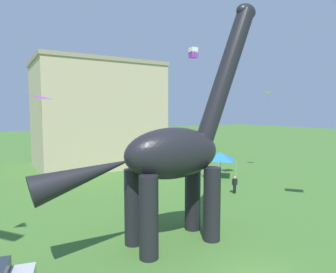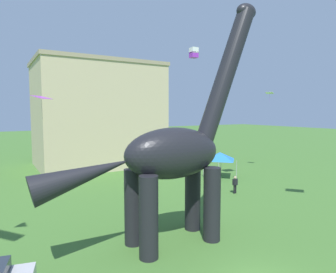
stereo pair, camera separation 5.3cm
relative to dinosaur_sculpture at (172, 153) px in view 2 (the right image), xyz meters
name	(u,v)px [view 2 (the right image)]	position (x,y,z in m)	size (l,w,h in m)	color
dinosaur_sculpture	(172,153)	(0.00, 0.00, 0.00)	(14.15, 3.00, 14.79)	black
person_watching_child	(235,183)	(10.56, 5.73, -4.35)	(0.62, 0.27, 1.65)	black
festival_canopy_tent	(220,156)	(13.75, 11.58, -2.80)	(3.15, 3.15, 3.00)	#B2B2B7
kite_high_left	(270,93)	(21.63, 11.31, 4.75)	(1.05, 1.16, 1.21)	white
kite_mid_right	(194,53)	(14.77, 18.33, 10.27)	(0.99, 0.99, 1.34)	white
kite_far_left	(42,97)	(-5.05, 13.84, 3.65)	(2.08, 2.09, 2.10)	purple
background_building_block	(98,114)	(4.28, 27.24, 1.96)	(16.90, 12.28, 14.60)	#CCB78E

